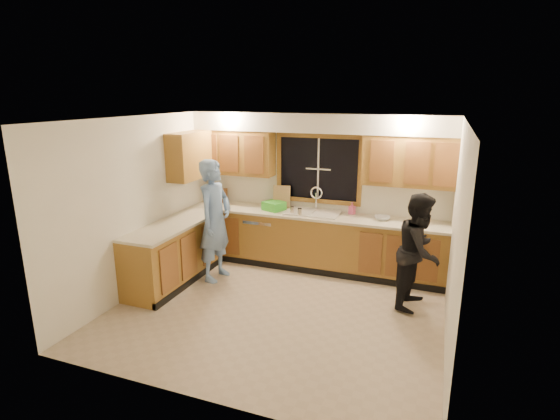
# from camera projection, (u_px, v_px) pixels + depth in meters

# --- Properties ---
(floor) EXTENTS (4.20, 4.20, 0.00)m
(floor) POSITION_uv_depth(u_px,v_px,m) (277.00, 310.00, 5.82)
(floor) COLOR #BAA78F
(floor) RESTS_ON ground
(ceiling) EXTENTS (4.20, 4.20, 0.00)m
(ceiling) POSITION_uv_depth(u_px,v_px,m) (277.00, 119.00, 5.17)
(ceiling) COLOR white
(wall_back) EXTENTS (4.20, 0.00, 4.20)m
(wall_back) POSITION_uv_depth(u_px,v_px,m) (318.00, 190.00, 7.22)
(wall_back) COLOR white
(wall_back) RESTS_ON ground
(wall_left) EXTENTS (0.00, 3.80, 3.80)m
(wall_left) POSITION_uv_depth(u_px,v_px,m) (140.00, 205.00, 6.21)
(wall_left) COLOR white
(wall_left) RESTS_ON ground
(wall_right) EXTENTS (0.00, 3.80, 3.80)m
(wall_right) POSITION_uv_depth(u_px,v_px,m) (455.00, 239.00, 4.78)
(wall_right) COLOR white
(wall_right) RESTS_ON ground
(base_cabinets_back) EXTENTS (4.20, 0.60, 0.88)m
(base_cabinets_back) POSITION_uv_depth(u_px,v_px,m) (312.00, 242.00, 7.15)
(base_cabinets_back) COLOR #A3732F
(base_cabinets_back) RESTS_ON ground
(base_cabinets_left) EXTENTS (0.60, 1.90, 0.88)m
(base_cabinets_left) POSITION_uv_depth(u_px,v_px,m) (175.00, 253.00, 6.64)
(base_cabinets_left) COLOR #A3732F
(base_cabinets_left) RESTS_ON ground
(countertop_back) EXTENTS (4.20, 0.63, 0.04)m
(countertop_back) POSITION_uv_depth(u_px,v_px,m) (312.00, 215.00, 7.02)
(countertop_back) COLOR beige
(countertop_back) RESTS_ON base_cabinets_back
(countertop_left) EXTENTS (0.63, 1.90, 0.04)m
(countertop_left) POSITION_uv_depth(u_px,v_px,m) (174.00, 224.00, 6.51)
(countertop_left) COLOR beige
(countertop_left) RESTS_ON base_cabinets_left
(upper_cabinets_left) EXTENTS (1.35, 0.33, 0.75)m
(upper_cabinets_left) POSITION_uv_depth(u_px,v_px,m) (235.00, 152.00, 7.40)
(upper_cabinets_left) COLOR #A3732F
(upper_cabinets_left) RESTS_ON wall_back
(upper_cabinets_right) EXTENTS (1.35, 0.33, 0.75)m
(upper_cabinets_right) POSITION_uv_depth(u_px,v_px,m) (409.00, 161.00, 6.43)
(upper_cabinets_right) COLOR #A3732F
(upper_cabinets_right) RESTS_ON wall_back
(upper_cabinets_return) EXTENTS (0.33, 0.90, 0.75)m
(upper_cabinets_return) POSITION_uv_depth(u_px,v_px,m) (190.00, 156.00, 7.02)
(upper_cabinets_return) COLOR #A3732F
(upper_cabinets_return) RESTS_ON wall_left
(soffit) EXTENTS (4.20, 0.35, 0.30)m
(soffit) POSITION_uv_depth(u_px,v_px,m) (317.00, 123.00, 6.77)
(soffit) COLOR silver
(soffit) RESTS_ON wall_back
(window_frame) EXTENTS (1.44, 0.03, 1.14)m
(window_frame) POSITION_uv_depth(u_px,v_px,m) (318.00, 169.00, 7.12)
(window_frame) COLOR black
(window_frame) RESTS_ON wall_back
(sink) EXTENTS (0.86, 0.52, 0.57)m
(sink) POSITION_uv_depth(u_px,v_px,m) (313.00, 217.00, 7.05)
(sink) COLOR silver
(sink) RESTS_ON countertop_back
(dishwasher) EXTENTS (0.60, 0.56, 0.82)m
(dishwasher) POSITION_uv_depth(u_px,v_px,m) (264.00, 238.00, 7.44)
(dishwasher) COLOR white
(dishwasher) RESTS_ON floor
(stove) EXTENTS (0.58, 0.75, 0.90)m
(stove) POSITION_uv_depth(u_px,v_px,m) (152.00, 266.00, 6.12)
(stove) COLOR white
(stove) RESTS_ON floor
(man) EXTENTS (0.49, 0.71, 1.86)m
(man) POSITION_uv_depth(u_px,v_px,m) (215.00, 221.00, 6.60)
(man) COLOR #6F96D2
(man) RESTS_ON floor
(woman) EXTENTS (0.73, 0.86, 1.56)m
(woman) POSITION_uv_depth(u_px,v_px,m) (419.00, 251.00, 5.75)
(woman) COLOR black
(woman) RESTS_ON floor
(knife_block) EXTENTS (0.17, 0.16, 0.24)m
(knife_block) POSITION_uv_depth(u_px,v_px,m) (224.00, 195.00, 7.73)
(knife_block) COLOR brown
(knife_block) RESTS_ON countertop_back
(cutting_board) EXTENTS (0.30, 0.16, 0.38)m
(cutting_board) POSITION_uv_depth(u_px,v_px,m) (282.00, 197.00, 7.33)
(cutting_board) COLOR tan
(cutting_board) RESTS_ON countertop_back
(dish_crate) EXTENTS (0.39, 0.38, 0.14)m
(dish_crate) POSITION_uv_depth(u_px,v_px,m) (274.00, 206.00, 7.22)
(dish_crate) COLOR green
(dish_crate) RESTS_ON countertop_back
(soap_bottle) EXTENTS (0.11, 0.11, 0.19)m
(soap_bottle) POSITION_uv_depth(u_px,v_px,m) (352.00, 208.00, 6.97)
(soap_bottle) COLOR #E2568E
(soap_bottle) RESTS_ON countertop_back
(bowl) EXTENTS (0.28, 0.28, 0.06)m
(bowl) POSITION_uv_depth(u_px,v_px,m) (382.00, 218.00, 6.66)
(bowl) COLOR silver
(bowl) RESTS_ON countertop_back
(can_left) EXTENTS (0.07, 0.07, 0.12)m
(can_left) POSITION_uv_depth(u_px,v_px,m) (292.00, 210.00, 6.99)
(can_left) COLOR beige
(can_left) RESTS_ON countertop_back
(can_right) EXTENTS (0.07, 0.07, 0.12)m
(can_right) POSITION_uv_depth(u_px,v_px,m) (300.00, 212.00, 6.86)
(can_right) COLOR beige
(can_right) RESTS_ON countertop_back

